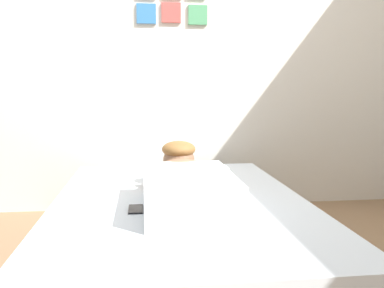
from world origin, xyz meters
TOP-DOWN VIEW (x-y plane):
  - ground_plane at (0.00, 0.00)m, footprint 11.74×11.74m
  - back_wall at (-0.00, 1.39)m, footprint 3.87×0.12m
  - bed at (-0.05, 0.16)m, footprint 1.35×1.98m
  - pillow at (0.06, 0.64)m, footprint 0.52×0.32m
  - person_lying at (-0.03, 0.10)m, footprint 0.43×0.92m
  - coffee_cup at (0.18, 0.52)m, footprint 0.13×0.09m
  - cell_phone at (-0.28, -0.01)m, footprint 0.07×0.14m

SIDE VIEW (x-z plane):
  - ground_plane at x=0.00m, z-range 0.00..0.00m
  - bed at x=-0.05m, z-range 0.00..0.39m
  - cell_phone at x=-0.28m, z-range 0.39..0.40m
  - coffee_cup at x=0.18m, z-range 0.39..0.47m
  - pillow at x=0.06m, z-range 0.39..0.50m
  - person_lying at x=-0.03m, z-range 0.36..0.63m
  - back_wall at x=0.00m, z-range 0.00..2.50m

